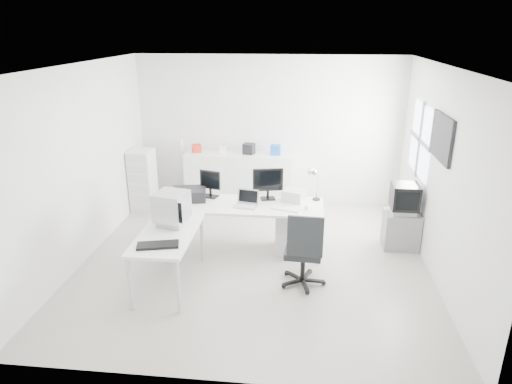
# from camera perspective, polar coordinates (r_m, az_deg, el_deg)

# --- Properties ---
(floor) EXTENTS (5.00, 5.00, 0.01)m
(floor) POSITION_cam_1_polar(r_m,az_deg,el_deg) (6.88, -0.18, -8.43)
(floor) COLOR beige
(floor) RESTS_ON ground
(ceiling) EXTENTS (5.00, 5.00, 0.01)m
(ceiling) POSITION_cam_1_polar(r_m,az_deg,el_deg) (6.06, -0.21, 15.52)
(ceiling) COLOR white
(ceiling) RESTS_ON back_wall
(back_wall) EXTENTS (5.00, 0.02, 2.80)m
(back_wall) POSITION_cam_1_polar(r_m,az_deg,el_deg) (8.74, 1.63, 7.63)
(back_wall) COLOR silver
(back_wall) RESTS_ON floor
(left_wall) EXTENTS (0.02, 5.00, 2.80)m
(left_wall) POSITION_cam_1_polar(r_m,az_deg,el_deg) (7.05, -20.88, 3.25)
(left_wall) COLOR silver
(left_wall) RESTS_ON floor
(right_wall) EXTENTS (0.02, 5.00, 2.80)m
(right_wall) POSITION_cam_1_polar(r_m,az_deg,el_deg) (6.55, 22.10, 1.88)
(right_wall) COLOR silver
(right_wall) RESTS_ON floor
(window) EXTENTS (0.02, 1.20, 1.10)m
(window) POSITION_cam_1_polar(r_m,az_deg,el_deg) (7.62, 19.86, 6.13)
(window) COLOR white
(window) RESTS_ON right_wall
(wall_picture) EXTENTS (0.04, 0.90, 0.60)m
(wall_picture) POSITION_cam_1_polar(r_m,az_deg,el_deg) (6.51, 22.19, 6.35)
(wall_picture) COLOR black
(wall_picture) RESTS_ON right_wall
(main_desk) EXTENTS (2.40, 0.80, 0.75)m
(main_desk) POSITION_cam_1_polar(r_m,az_deg,el_deg) (7.03, -1.57, -4.36)
(main_desk) COLOR silver
(main_desk) RESTS_ON floor
(side_desk) EXTENTS (0.70, 1.40, 0.75)m
(side_desk) POSITION_cam_1_polar(r_m,az_deg,el_deg) (6.23, -10.79, -8.11)
(side_desk) COLOR silver
(side_desk) RESTS_ON floor
(drawer_pedestal) EXTENTS (0.40, 0.50, 0.60)m
(drawer_pedestal) POSITION_cam_1_polar(r_m,az_deg,el_deg) (7.05, 4.16, -4.99)
(drawer_pedestal) COLOR silver
(drawer_pedestal) RESTS_ON floor
(inkjet_printer) EXTENTS (0.56, 0.48, 0.18)m
(inkjet_printer) POSITION_cam_1_polar(r_m,az_deg,el_deg) (7.10, -8.32, -0.27)
(inkjet_printer) COLOR black
(inkjet_printer) RESTS_ON main_desk
(lcd_monitor_small) EXTENTS (0.38, 0.28, 0.43)m
(lcd_monitor_small) POSITION_cam_1_polar(r_m,az_deg,el_deg) (7.13, -5.74, 0.99)
(lcd_monitor_small) COLOR black
(lcd_monitor_small) RESTS_ON main_desk
(lcd_monitor_large) EXTENTS (0.49, 0.28, 0.48)m
(lcd_monitor_large) POSITION_cam_1_polar(r_m,az_deg,el_deg) (6.99, 1.50, 0.96)
(lcd_monitor_large) COLOR black
(lcd_monitor_large) RESTS_ON main_desk
(laptop) EXTENTS (0.42, 0.43, 0.24)m
(laptop) POSITION_cam_1_polar(r_m,az_deg,el_deg) (6.74, -1.30, -0.91)
(laptop) COLOR #B7B7BA
(laptop) RESTS_ON main_desk
(white_keyboard) EXTENTS (0.44, 0.24, 0.02)m
(white_keyboard) POSITION_cam_1_polar(r_m,az_deg,el_deg) (6.69, 3.76, -2.13)
(white_keyboard) COLOR silver
(white_keyboard) RESTS_ON main_desk
(white_mouse) EXTENTS (0.06, 0.06, 0.06)m
(white_mouse) POSITION_cam_1_polar(r_m,az_deg,el_deg) (6.72, 6.34, -1.89)
(white_mouse) COLOR silver
(white_mouse) RESTS_ON main_desk
(laser_printer) EXTENTS (0.38, 0.35, 0.18)m
(laser_printer) POSITION_cam_1_polar(r_m,az_deg,el_deg) (7.00, 4.73, -0.42)
(laser_printer) COLOR #BBBBBB
(laser_printer) RESTS_ON main_desk
(desk_lamp) EXTENTS (0.18, 0.18, 0.52)m
(desk_lamp) POSITION_cam_1_polar(r_m,az_deg,el_deg) (7.02, 7.64, 0.99)
(desk_lamp) COLOR silver
(desk_lamp) RESTS_ON main_desk
(crt_monitor) EXTENTS (0.48, 0.48, 0.47)m
(crt_monitor) POSITION_cam_1_polar(r_m,az_deg,el_deg) (6.19, -10.50, -2.04)
(crt_monitor) COLOR #B7B7BA
(crt_monitor) RESTS_ON side_desk
(black_keyboard) EXTENTS (0.54, 0.32, 0.03)m
(black_keyboard) POSITION_cam_1_polar(r_m,az_deg,el_deg) (5.72, -12.17, -6.50)
(black_keyboard) COLOR black
(black_keyboard) RESTS_ON side_desk
(office_chair) EXTENTS (0.66, 0.66, 1.07)m
(office_chair) POSITION_cam_1_polar(r_m,az_deg,el_deg) (6.07, 5.96, -6.93)
(office_chair) COLOR #212426
(office_chair) RESTS_ON floor
(tv_cabinet) EXTENTS (0.53, 0.43, 0.58)m
(tv_cabinet) POSITION_cam_1_polar(r_m,az_deg,el_deg) (7.47, 17.65, -4.56)
(tv_cabinet) COLOR slate
(tv_cabinet) RESTS_ON floor
(crt_tv) EXTENTS (0.50, 0.48, 0.45)m
(crt_tv) POSITION_cam_1_polar(r_m,az_deg,el_deg) (7.27, 18.07, -0.87)
(crt_tv) COLOR black
(crt_tv) RESTS_ON tv_cabinet
(sideboard) EXTENTS (2.02, 0.51, 1.01)m
(sideboard) POSITION_cam_1_polar(r_m,az_deg,el_deg) (8.79, -2.17, 1.65)
(sideboard) COLOR silver
(sideboard) RESTS_ON floor
(clutter_box_a) EXTENTS (0.20, 0.19, 0.16)m
(clutter_box_a) POSITION_cam_1_polar(r_m,az_deg,el_deg) (8.77, -7.42, 5.43)
(clutter_box_a) COLOR red
(clutter_box_a) RESTS_ON sideboard
(clutter_box_b) EXTENTS (0.13, 0.12, 0.12)m
(clutter_box_b) POSITION_cam_1_polar(r_m,az_deg,el_deg) (8.67, -4.19, 5.27)
(clutter_box_b) COLOR silver
(clutter_box_b) RESTS_ON sideboard
(clutter_box_c) EXTENTS (0.24, 0.22, 0.20)m
(clutter_box_c) POSITION_cam_1_polar(r_m,az_deg,el_deg) (8.59, -0.89, 5.43)
(clutter_box_c) COLOR black
(clutter_box_c) RESTS_ON sideboard
(clutter_box_d) EXTENTS (0.20, 0.17, 0.18)m
(clutter_box_d) POSITION_cam_1_polar(r_m,az_deg,el_deg) (8.54, 2.45, 5.29)
(clutter_box_d) COLOR blue
(clutter_box_d) RESTS_ON sideboard
(clutter_bottle) EXTENTS (0.07, 0.07, 0.22)m
(clutter_bottle) POSITION_cam_1_polar(r_m,az_deg,el_deg) (8.87, -9.27, 5.73)
(clutter_bottle) COLOR silver
(clutter_bottle) RESTS_ON sideboard
(filing_cabinet) EXTENTS (0.40, 0.48, 1.15)m
(filing_cabinet) POSITION_cam_1_polar(r_m,az_deg,el_deg) (8.72, -13.94, 1.41)
(filing_cabinet) COLOR silver
(filing_cabinet) RESTS_ON floor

